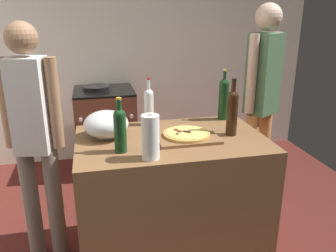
% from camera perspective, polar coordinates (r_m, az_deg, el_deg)
% --- Properties ---
extents(ground_plane, '(4.48, 3.25, 0.02)m').
position_cam_1_polar(ground_plane, '(3.16, -4.88, -14.23)').
color(ground_plane, '#511E19').
extents(kitchen_wall_rear, '(4.48, 0.10, 2.60)m').
position_cam_1_polar(kitchen_wall_rear, '(4.04, -8.15, 12.82)').
color(kitchen_wall_rear, silver).
rests_on(kitchen_wall_rear, ground_plane).
extents(counter, '(1.24, 0.78, 0.90)m').
position_cam_1_polar(counter, '(2.48, 0.51, -11.76)').
color(counter, brown).
rests_on(counter, ground_plane).
extents(cutting_board, '(0.40, 0.32, 0.02)m').
position_cam_1_polar(cutting_board, '(2.28, 3.08, -1.78)').
color(cutting_board, brown).
rests_on(cutting_board, counter).
extents(pizza, '(0.31, 0.31, 0.03)m').
position_cam_1_polar(pizza, '(2.27, 3.08, -1.29)').
color(pizza, tan).
rests_on(pizza, cutting_board).
extents(mixing_bowl, '(0.29, 0.29, 0.18)m').
position_cam_1_polar(mixing_bowl, '(2.30, -10.16, 0.29)').
color(mixing_bowl, '#B2B2B7').
rests_on(mixing_bowl, counter).
extents(paper_towel_roll, '(0.10, 0.10, 0.26)m').
position_cam_1_polar(paper_towel_roll, '(1.93, -2.91, -1.86)').
color(paper_towel_roll, white).
rests_on(paper_towel_roll, counter).
extents(wine_bottle_green, '(0.07, 0.07, 0.38)m').
position_cam_1_polar(wine_bottle_green, '(2.66, 9.14, 4.67)').
color(wine_bottle_green, '#143819').
rests_on(wine_bottle_green, counter).
extents(wine_bottle_dark, '(0.07, 0.07, 0.38)m').
position_cam_1_polar(wine_bottle_dark, '(2.33, 10.55, 2.52)').
color(wine_bottle_dark, '#331E0F').
rests_on(wine_bottle_dark, counter).
extents(wine_bottle_clear, '(0.07, 0.07, 0.34)m').
position_cam_1_polar(wine_bottle_clear, '(2.51, -3.18, 3.47)').
color(wine_bottle_clear, silver).
rests_on(wine_bottle_clear, counter).
extents(wine_bottle_amber, '(0.07, 0.07, 0.33)m').
position_cam_1_polar(wine_bottle_amber, '(2.04, -7.91, -0.36)').
color(wine_bottle_amber, '#143819').
rests_on(wine_bottle_amber, counter).
extents(stove, '(0.62, 0.63, 0.94)m').
position_cam_1_polar(stove, '(3.82, -10.18, -0.65)').
color(stove, brown).
rests_on(stove, ground_plane).
extents(person_in_stripes, '(0.38, 0.24, 1.64)m').
position_cam_1_polar(person_in_stripes, '(2.41, -21.22, -0.95)').
color(person_in_stripes, slate).
rests_on(person_in_stripes, ground_plane).
extents(person_in_red, '(0.36, 0.29, 1.75)m').
position_cam_1_polar(person_in_red, '(3.00, 15.17, 4.99)').
color(person_in_red, '#D88C4C').
rests_on(person_in_red, ground_plane).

